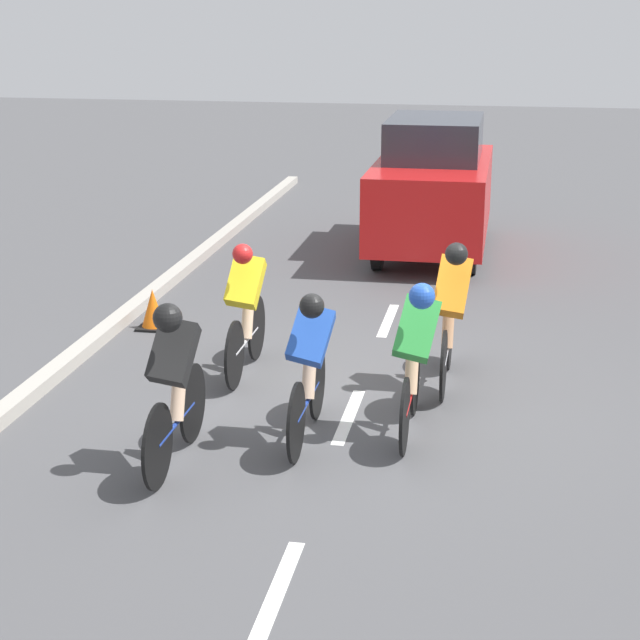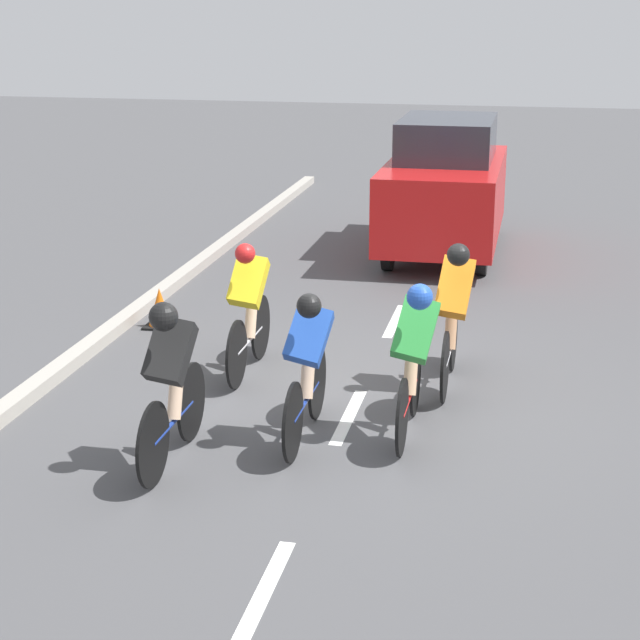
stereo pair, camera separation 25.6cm
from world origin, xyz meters
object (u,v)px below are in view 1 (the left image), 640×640
cyclist_yellow (245,306)px  cyclist_black (174,378)px  cyclist_green (415,353)px  traffic_cone (153,310)px  cyclist_blue (309,362)px  support_car (433,186)px  cyclist_orange (450,310)px

cyclist_yellow → cyclist_black: bearing=89.4°
cyclist_green → traffic_cone: size_ratio=3.37×
cyclist_blue → support_car: bearing=-93.7°
cyclist_orange → support_car: bearing=-83.7°
cyclist_black → cyclist_blue: 1.25m
cyclist_orange → cyclist_blue: bearing=55.5°
cyclist_black → cyclist_orange: 3.21m
support_car → cyclist_blue: bearing=86.3°
cyclist_green → support_car: 7.31m
cyclist_orange → support_car: size_ratio=0.44×
cyclist_green → cyclist_yellow: size_ratio=0.99×
cyclist_green → support_car: size_ratio=0.43×
cyclist_blue → traffic_cone: bearing=-50.4°
cyclist_green → traffic_cone: bearing=-38.7°
cyclist_green → support_car: (0.42, -7.30, 0.25)m
cyclist_black → cyclist_green: (-1.91, -1.03, -0.01)m
cyclist_blue → cyclist_green: bearing=-162.3°
cyclist_black → cyclist_yellow: bearing=-90.6°
cyclist_black → support_car: (-1.49, -8.32, 0.24)m
cyclist_green → cyclist_yellow: (1.89, -1.32, -0.03)m
cyclist_green → cyclist_yellow: cyclist_green is taller
cyclist_orange → cyclist_yellow: 2.12m
support_car → cyclist_orange: bearing=96.3°
cyclist_green → cyclist_blue: size_ratio=0.96×
cyclist_black → cyclist_green: cyclist_black is taller
cyclist_yellow → traffic_cone: 2.13m
cyclist_orange → cyclist_blue: 2.01m
cyclist_black → cyclist_yellow: 2.34m
support_car → traffic_cone: (2.97, 4.57, -0.81)m
cyclist_black → cyclist_orange: bearing=-131.9°
cyclist_black → cyclist_orange: size_ratio=1.01×
cyclist_green → traffic_cone: (3.39, -2.72, -0.56)m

